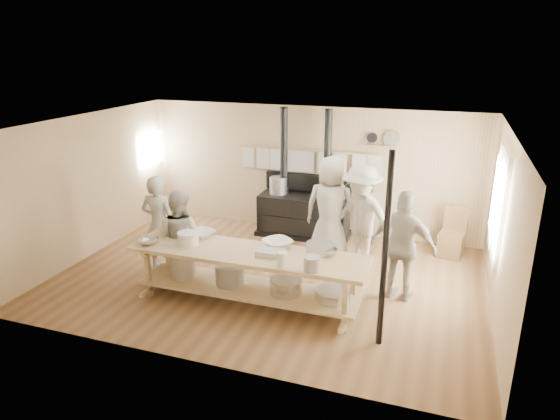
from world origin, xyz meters
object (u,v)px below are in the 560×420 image
(cook_far_left, at_px, (159,224))
(cook_center, at_px, (331,209))
(cook_right, at_px, (403,246))
(prep_table, at_px, (247,272))
(roasting_pan, at_px, (271,253))
(stove, at_px, (304,211))
(cook_by_window, at_px, (361,218))
(cook_left, at_px, (180,237))
(chair, at_px, (451,242))

(cook_far_left, bearing_deg, cook_center, -154.27)
(cook_center, bearing_deg, cook_right, 143.85)
(prep_table, xyz_separation_m, roasting_pan, (0.39, -0.03, 0.37))
(stove, height_order, cook_center, stove)
(stove, bearing_deg, roasting_pan, -82.79)
(cook_center, xyz_separation_m, cook_by_window, (0.58, -0.23, -0.03))
(cook_left, bearing_deg, cook_by_window, -148.58)
(cook_far_left, xyz_separation_m, chair, (4.77, 2.26, -0.58))
(stove, bearing_deg, cook_center, -51.72)
(chair, bearing_deg, cook_right, -98.44)
(cook_far_left, xyz_separation_m, cook_left, (0.56, -0.28, -0.06))
(stove, distance_m, cook_by_window, 1.88)
(cook_by_window, bearing_deg, roasting_pan, -92.38)
(roasting_pan, bearing_deg, cook_center, 78.97)
(prep_table, bearing_deg, cook_far_left, 162.10)
(cook_right, xyz_separation_m, cook_by_window, (-0.81, 0.88, 0.07))
(cook_far_left, distance_m, chair, 5.32)
(cook_right, xyz_separation_m, chair, (0.73, 1.96, -0.59))
(prep_table, xyz_separation_m, cook_far_left, (-1.87, 0.60, 0.33))
(cook_far_left, xyz_separation_m, cook_center, (2.66, 1.42, 0.11))
(prep_table, xyz_separation_m, cook_center, (0.79, 2.02, 0.45))
(cook_far_left, xyz_separation_m, cook_by_window, (3.24, 1.19, 0.08))
(cook_by_window, bearing_deg, chair, 60.90)
(stove, bearing_deg, cook_left, -115.98)
(stove, bearing_deg, cook_far_left, -127.79)
(cook_right, bearing_deg, cook_left, 21.64)
(prep_table, bearing_deg, cook_by_window, 52.64)
(cook_center, bearing_deg, chair, -155.79)
(stove, relative_size, prep_table, 0.72)
(prep_table, relative_size, chair, 3.88)
(cook_far_left, xyz_separation_m, roasting_pan, (2.26, -0.63, 0.04))
(cook_left, relative_size, cook_center, 0.82)
(prep_table, height_order, cook_center, cook_center)
(cook_far_left, bearing_deg, cook_by_window, -162.16)
(cook_center, xyz_separation_m, roasting_pan, (-0.40, -2.05, -0.07))
(cook_left, height_order, chair, cook_left)
(prep_table, relative_size, cook_left, 2.28)
(cook_far_left, bearing_deg, stove, -130.16)
(cook_right, xyz_separation_m, roasting_pan, (-1.79, -0.94, 0.03))
(stove, height_order, chair, stove)
(cook_by_window, xyz_separation_m, roasting_pan, (-0.98, -1.83, -0.04))
(stove, bearing_deg, cook_right, -44.04)
(cook_center, xyz_separation_m, cook_right, (1.39, -1.11, -0.10))
(prep_table, bearing_deg, roasting_pan, -4.21)
(cook_by_window, bearing_deg, prep_table, -101.40)
(prep_table, bearing_deg, chair, 44.63)
(cook_far_left, bearing_deg, prep_table, 159.73)
(cook_center, xyz_separation_m, chair, (2.12, 0.85, -0.69))
(cook_far_left, height_order, roasting_pan, cook_far_left)
(cook_left, xyz_separation_m, cook_by_window, (2.68, 1.47, 0.15))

